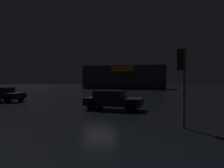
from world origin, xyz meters
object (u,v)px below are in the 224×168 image
Objects in this scene: car_near at (3,94)px; car_far at (112,100)px; store_building at (124,77)px; traffic_signal_main at (182,70)px.

car_near is 12.00m from car_far.
store_building is at bearing 97.66° from car_far.
store_building is 4.48× the size of car_far.
store_building is at bearing 75.94° from car_near.
traffic_signal_main reaches higher than car_far.
car_far is (4.32, -32.09, -1.98)m from store_building.
traffic_signal_main is 0.89× the size of car_near.
store_building is 32.44m from car_far.
car_near is (-16.01, 6.76, -1.93)m from traffic_signal_main.
car_far is at bearing 134.56° from traffic_signal_main.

